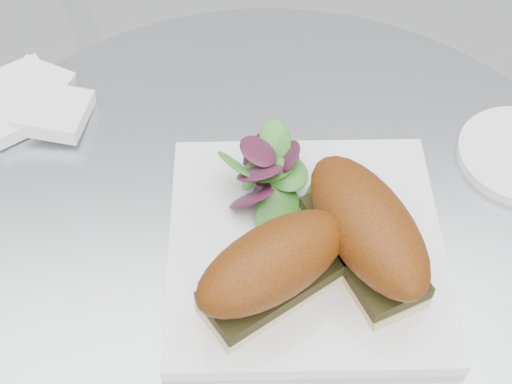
# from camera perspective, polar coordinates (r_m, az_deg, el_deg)

# --- Properties ---
(table) EXTENTS (0.70, 0.70, 0.73)m
(table) POSITION_cam_1_polar(r_m,az_deg,el_deg) (0.88, 1.04, -12.82)
(table) COLOR #A8ABAF
(table) RESTS_ON ground
(plate) EXTENTS (0.27, 0.27, 0.02)m
(plate) POSITION_cam_1_polar(r_m,az_deg,el_deg) (0.66, 3.98, -4.41)
(plate) COLOR white
(plate) RESTS_ON table
(sandwich_left) EXTENTS (0.16, 0.13, 0.08)m
(sandwich_left) POSITION_cam_1_polar(r_m,az_deg,el_deg) (0.59, 1.34, -6.12)
(sandwich_left) COLOR beige
(sandwich_left) RESTS_ON plate
(sandwich_right) EXTENTS (0.12, 0.17, 0.08)m
(sandwich_right) POSITION_cam_1_polar(r_m,az_deg,el_deg) (0.61, 8.83, -3.08)
(sandwich_right) COLOR beige
(sandwich_right) RESTS_ON plate
(salad) EXTENTS (0.11, 0.11, 0.05)m
(salad) POSITION_cam_1_polar(r_m,az_deg,el_deg) (0.67, 1.60, 2.18)
(salad) COLOR #4B9932
(salad) RESTS_ON plate
(napkin) EXTENTS (0.15, 0.15, 0.02)m
(napkin) POSITION_cam_1_polar(r_m,az_deg,el_deg) (0.80, -17.14, 6.30)
(napkin) COLOR white
(napkin) RESTS_ON table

